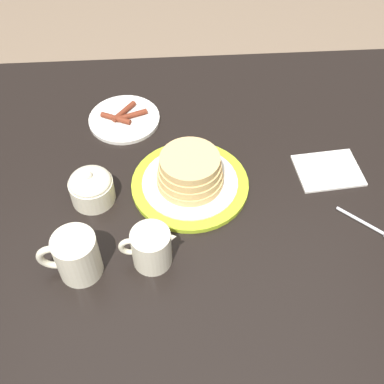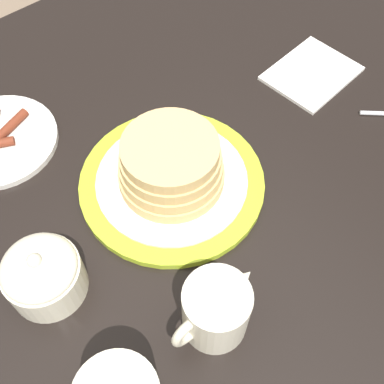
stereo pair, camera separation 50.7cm
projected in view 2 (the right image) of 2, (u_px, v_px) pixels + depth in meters
The scene contains 6 objects.
ground_plane at pixel (177, 339), 1.30m from camera, with size 8.00×8.00×0.00m, color #7A6651.
dining_table at pixel (167, 228), 0.79m from camera, with size 1.28×1.01×0.73m.
pancake_plate at pixel (172, 172), 0.67m from camera, with size 0.27×0.27×0.09m.
creamer_pitcher at pixel (216, 309), 0.55m from camera, with size 0.12×0.08×0.10m.
sugar_bowl at pixel (43, 274), 0.58m from camera, with size 0.10×0.10×0.09m.
napkin at pixel (312, 73), 0.82m from camera, with size 0.16×0.13×0.01m.
Camera 2 is at (0.21, 0.32, 1.31)m, focal length 45.00 mm.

